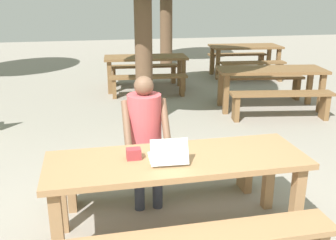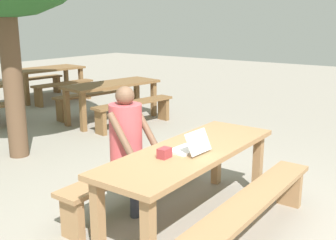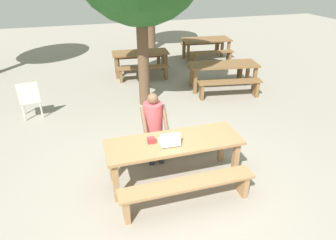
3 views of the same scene
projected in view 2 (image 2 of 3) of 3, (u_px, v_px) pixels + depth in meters
ground_plane at (190, 220)px, 4.04m from camera, size 30.00×30.00×0.00m
picnic_table_front at (191, 159)px, 3.88m from camera, size 2.17×0.73×0.74m
bench_near at (254, 206)px, 3.57m from camera, size 2.03×0.30×0.44m
bench_far at (138, 173)px, 4.34m from camera, size 2.03×0.30×0.44m
laptop at (190, 147)px, 3.75m from camera, size 0.32×0.32×0.21m
small_pouch at (164, 153)px, 3.59m from camera, size 0.12×0.09×0.09m
person_seated at (128, 140)px, 4.08m from camera, size 0.44×0.42×1.30m
picnic_table_mid at (47, 73)px, 10.03m from camera, size 1.80×0.99×0.78m
bench_mid_south at (63, 88)px, 9.69m from camera, size 1.58×0.44×0.48m
bench_mid_north at (34, 83)px, 10.52m from camera, size 1.58×0.44×0.48m
picnic_table_rear at (112, 89)px, 7.86m from camera, size 1.99×1.02×0.75m
bench_rear_south at (134, 108)px, 7.48m from camera, size 1.74×0.56×0.48m
bench_rear_north at (93, 99)px, 8.37m from camera, size 1.74×0.56×0.48m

